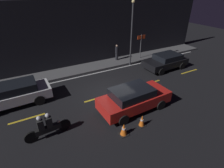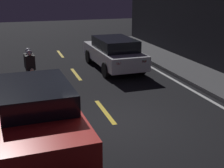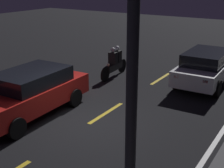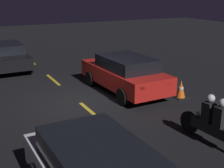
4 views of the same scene
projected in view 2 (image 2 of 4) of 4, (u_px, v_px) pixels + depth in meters
name	position (u px, v px, depth m)	size (l,w,h in m)	color
ground_plane	(115.00, 125.00, 8.74)	(56.00, 56.00, 0.00)	black
lane_dash_a	(60.00, 54.00, 17.82)	(2.00, 0.14, 0.01)	gold
lane_dash_b	(76.00, 74.00, 13.74)	(2.00, 0.14, 0.01)	gold
lane_dash_c	(105.00, 112.00, 9.65)	(2.00, 0.14, 0.01)	gold
sedan_white	(114.00, 52.00, 14.45)	(4.55, 1.92, 1.46)	silver
taxi_red	(37.00, 113.00, 7.48)	(4.50, 2.08, 1.49)	red
motorcycle	(30.00, 68.00, 12.21)	(2.29, 0.40, 1.40)	black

